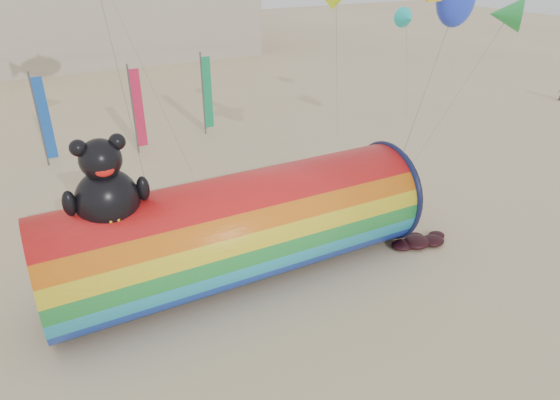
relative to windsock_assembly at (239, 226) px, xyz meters
name	(u,v)px	position (x,y,z in m)	size (l,w,h in m)	color
ground	(287,277)	(1.42, -0.97, -2.06)	(160.00, 160.00, 0.00)	#CCB58C
windsock_assembly	(239,226)	(0.00, 0.00, 0.00)	(13.49, 4.11, 6.22)	red
kite_handler	(395,210)	(7.22, 0.02, -1.17)	(0.65, 0.43, 1.79)	#4E4F55
fabric_bundle	(419,241)	(7.26, -1.56, -1.89)	(2.62, 1.35, 0.41)	black
festival_banners	(133,106)	(-0.16, 14.71, 0.57)	(10.26, 1.46, 5.20)	#59595E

